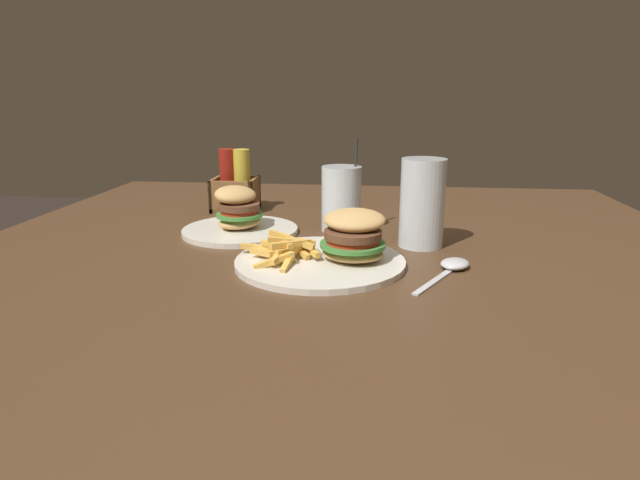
{
  "coord_description": "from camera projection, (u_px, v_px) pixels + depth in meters",
  "views": [
    {
      "loc": [
        0.07,
        -0.94,
        1.03
      ],
      "look_at": [
        -0.02,
        -0.11,
        0.8
      ],
      "focal_mm": 30.0,
      "sensor_mm": 36.0,
      "label": 1
    }
  ],
  "objects": [
    {
      "name": "condiment_caddy",
      "position": [
        235.0,
        187.0,
        1.26
      ],
      "size": [
        0.1,
        0.1,
        0.14
      ],
      "color": "brown",
      "rests_on": "dining_table"
    },
    {
      "name": "meal_plate_near",
      "position": [
        332.0,
        250.0,
        0.87
      ],
      "size": [
        0.28,
        0.28,
        0.09
      ],
      "color": "silver",
      "rests_on": "dining_table"
    },
    {
      "name": "juice_glass",
      "position": [
        344.0,
        201.0,
        1.07
      ],
      "size": [
        0.08,
        0.08,
        0.19
      ],
      "color": "silver",
      "rests_on": "dining_table"
    },
    {
      "name": "meal_plate_far",
      "position": [
        239.0,
        219.0,
        1.07
      ],
      "size": [
        0.23,
        0.23,
        0.1
      ],
      "color": "silver",
      "rests_on": "dining_table"
    },
    {
      "name": "spoon",
      "position": [
        453.0,
        265.0,
        0.85
      ],
      "size": [
        0.11,
        0.16,
        0.02
      ],
      "rotation": [
        0.0,
        0.0,
        1.06
      ],
      "color": "silver",
      "rests_on": "dining_table"
    },
    {
      "name": "beer_glass",
      "position": [
        422.0,
        205.0,
        0.96
      ],
      "size": [
        0.08,
        0.08,
        0.16
      ],
      "color": "silver",
      "rests_on": "dining_table"
    },
    {
      "name": "dining_table",
      "position": [
        336.0,
        288.0,
        1.01
      ],
      "size": [
        1.38,
        1.3,
        0.76
      ],
      "color": "#4C331E",
      "rests_on": "ground_plane"
    }
  ]
}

